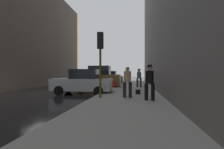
# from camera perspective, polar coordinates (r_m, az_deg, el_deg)

# --- Properties ---
(ground_plane) EXTENTS (120.00, 120.00, 0.00)m
(ground_plane) POSITION_cam_1_polar(r_m,az_deg,el_deg) (13.47, -20.94, -6.01)
(ground_plane) COLOR black
(sidewalk) EXTENTS (4.00, 40.00, 0.15)m
(sidewalk) POSITION_cam_1_polar(r_m,az_deg,el_deg) (11.84, 5.64, -6.50)
(sidewalk) COLOR gray
(sidewalk) RESTS_ON ground_plane
(parked_silver_sedan) EXTENTS (4.24, 2.13, 1.79)m
(parked_silver_sedan) POSITION_cam_1_polar(r_m,az_deg,el_deg) (12.78, -9.50, -2.51)
(parked_silver_sedan) COLOR #B7BABF
(parked_silver_sedan) RESTS_ON ground_plane
(parked_bronze_suv) EXTENTS (4.61, 2.08, 2.25)m
(parked_bronze_suv) POSITION_cam_1_polar(r_m,az_deg,el_deg) (17.89, -4.47, -1.08)
(parked_bronze_suv) COLOR brown
(parked_bronze_suv) RESTS_ON ground_plane
(parked_dark_green_sedan) EXTENTS (4.25, 2.15, 1.79)m
(parked_dark_green_sedan) POSITION_cam_1_polar(r_m,az_deg,el_deg) (24.06, -1.31, -1.12)
(parked_dark_green_sedan) COLOR #193828
(parked_dark_green_sedan) RESTS_ON ground_plane
(fire_hydrant) EXTENTS (0.42, 0.22, 0.70)m
(fire_hydrant) POSITION_cam_1_polar(r_m,az_deg,el_deg) (16.31, 0.76, -3.10)
(fire_hydrant) COLOR red
(fire_hydrant) RESTS_ON sidewalk
(traffic_light) EXTENTS (0.32, 0.32, 3.60)m
(traffic_light) POSITION_cam_1_polar(r_m,az_deg,el_deg) (9.71, -3.82, 7.85)
(traffic_light) COLOR #514C0F
(traffic_light) RESTS_ON sidewalk
(pedestrian_with_beanie) EXTENTS (0.52, 0.46, 1.78)m
(pedestrian_with_beanie) POSITION_cam_1_polar(r_m,az_deg,el_deg) (17.02, 8.81, -0.81)
(pedestrian_with_beanie) COLOR #333338
(pedestrian_with_beanie) RESTS_ON sidewalk
(pedestrian_in_tan_coat) EXTENTS (0.53, 0.49, 1.71)m
(pedestrian_in_tan_coat) POSITION_cam_1_polar(r_m,az_deg,el_deg) (9.77, 5.06, -1.92)
(pedestrian_in_tan_coat) COLOR black
(pedestrian_in_tan_coat) RESTS_ON sidewalk
(pedestrian_with_fedora) EXTENTS (0.53, 0.47, 1.78)m
(pedestrian_with_fedora) POSITION_cam_1_polar(r_m,az_deg,el_deg) (8.87, 12.17, -1.96)
(pedestrian_with_fedora) COLOR black
(pedestrian_with_fedora) RESTS_ON sidewalk
(duffel_bag) EXTENTS (0.32, 0.44, 0.28)m
(duffel_bag) POSITION_cam_1_polar(r_m,az_deg,el_deg) (11.57, 8.48, -5.60)
(duffel_bag) COLOR black
(duffel_bag) RESTS_ON sidewalk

